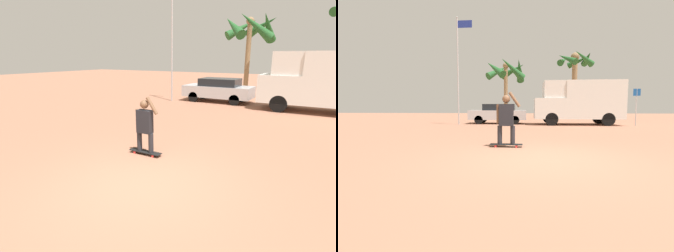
{
  "view_description": "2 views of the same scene",
  "coord_description": "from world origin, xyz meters",
  "views": [
    {
      "loc": [
        3.09,
        -4.13,
        2.64
      ],
      "look_at": [
        -0.66,
        2.26,
        0.68
      ],
      "focal_mm": 28.0,
      "sensor_mm": 36.0,
      "label": 1
    },
    {
      "loc": [
        -0.4,
        -5.08,
        1.17
      ],
      "look_at": [
        -1.0,
        2.1,
        0.58
      ],
      "focal_mm": 24.0,
      "sensor_mm": 36.0,
      "label": 2
    }
  ],
  "objects": [
    {
      "name": "parked_car_silver",
      "position": [
        -2.32,
        11.12,
        0.75
      ],
      "size": [
        4.07,
        1.77,
        1.41
      ],
      "color": "black",
      "rests_on": "ground_plane"
    },
    {
      "name": "ground_plane",
      "position": [
        0.0,
        0.0,
        0.0
      ],
      "size": [
        80.0,
        80.0,
        0.0
      ],
      "primitive_type": "plane",
      "color": "#A36B51"
    },
    {
      "name": "person_skateboarder",
      "position": [
        -0.95,
        1.49,
        0.9
      ],
      "size": [
        0.71,
        0.23,
        1.55
      ],
      "color": "#28282D",
      "rests_on": "skateboard"
    },
    {
      "name": "palm_tree_center_background",
      "position": [
        -2.17,
        17.57,
        4.73
      ],
      "size": [
        4.3,
        4.48,
        5.97
      ],
      "color": "#8E704C",
      "rests_on": "ground_plane"
    },
    {
      "name": "camper_van",
      "position": [
        3.23,
        10.5,
        1.59
      ],
      "size": [
        5.69,
        2.07,
        2.91
      ],
      "color": "black",
      "rests_on": "ground_plane"
    },
    {
      "name": "skateboard",
      "position": [
        -0.95,
        1.49,
        0.07
      ],
      "size": [
        0.97,
        0.24,
        0.09
      ],
      "color": "black",
      "rests_on": "ground_plane"
    },
    {
      "name": "flagpole",
      "position": [
        -4.85,
        9.98,
        4.04
      ],
      "size": [
        1.06,
        0.12,
        7.17
      ],
      "color": "#B7B7BC",
      "rests_on": "ground_plane"
    }
  ]
}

